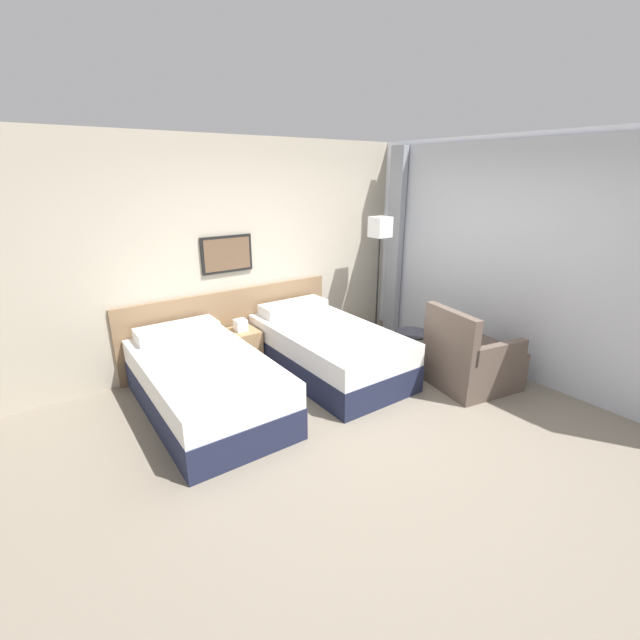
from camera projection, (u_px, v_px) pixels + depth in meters
name	position (u px, v px, depth m)	size (l,w,h in m)	color
ground_plane	(370.00, 420.00, 4.18)	(16.00, 16.00, 0.00)	slate
wall_headboard	(258.00, 255.00, 5.42)	(10.00, 0.10, 2.70)	#B7AD99
wall_window	(519.00, 261.00, 4.85)	(0.21, 4.65, 2.70)	white
bed_near_door	(205.00, 384.00, 4.28)	(1.10, 2.01, 0.69)	#1E233D
bed_near_window	(327.00, 349.00, 5.11)	(1.10, 2.01, 0.69)	#1E233D
nightstand	(242.00, 347.00, 5.29)	(0.39, 0.40, 0.61)	#9E7A51
floor_lamp	(380.00, 237.00, 5.82)	(0.24, 0.24, 1.73)	black
side_table	(412.00, 344.00, 5.14)	(0.42, 0.42, 0.49)	black
armchair	(471.00, 362.00, 4.77)	(0.97, 0.90, 0.94)	brown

